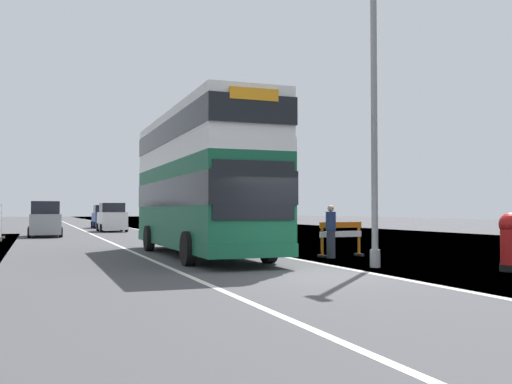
% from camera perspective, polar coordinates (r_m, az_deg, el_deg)
% --- Properties ---
extents(ground, '(140.00, 280.00, 0.10)m').
position_cam_1_polar(ground, '(14.69, 6.86, -8.25)').
color(ground, '#424244').
extents(double_decker_bus, '(2.84, 11.20, 4.99)m').
position_cam_1_polar(double_decker_bus, '(20.56, -5.53, 1.13)').
color(double_decker_bus, '#145638').
rests_on(double_decker_bus, ground).
extents(lamppost_foreground, '(0.29, 0.70, 8.35)m').
position_cam_1_polar(lamppost_foreground, '(16.85, 11.52, 6.21)').
color(lamppost_foreground, gray).
rests_on(lamppost_foreground, ground).
extents(red_pillar_postbox, '(0.63, 0.63, 1.55)m').
position_cam_1_polar(red_pillar_postbox, '(16.69, 23.79, -4.25)').
color(red_pillar_postbox, black).
rests_on(red_pillar_postbox, ground).
extents(roadworks_barrier, '(1.69, 0.57, 1.20)m').
position_cam_1_polar(roadworks_barrier, '(20.41, 8.32, -4.15)').
color(roadworks_barrier, orange).
rests_on(roadworks_barrier, ground).
extents(car_oncoming_near, '(1.94, 4.49, 2.14)m').
position_cam_1_polar(car_oncoming_near, '(37.64, -20.00, -2.61)').
color(car_oncoming_near, gray).
rests_on(car_oncoming_near, ground).
extents(car_receding_mid, '(2.00, 4.26, 2.15)m').
position_cam_1_polar(car_receding_mid, '(45.18, -13.96, -2.50)').
color(car_receding_mid, silver).
rests_on(car_receding_mid, ground).
extents(car_receding_far, '(2.07, 3.83, 2.06)m').
position_cam_1_polar(car_receding_far, '(54.36, -14.68, -2.41)').
color(car_receding_far, navy).
rests_on(car_receding_far, ground).
extents(pedestrian_at_kerb, '(0.34, 0.34, 1.78)m').
position_cam_1_polar(pedestrian_at_kerb, '(19.70, 7.36, -3.85)').
color(pedestrian_at_kerb, '#2D3342').
rests_on(pedestrian_at_kerb, ground).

